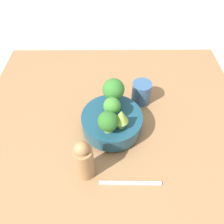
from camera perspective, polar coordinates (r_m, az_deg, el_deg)
name	(u,v)px	position (r m, az deg, el deg)	size (l,w,h in m)	color
ground_plane	(113,127)	(0.81, 0.36, -3.86)	(6.00, 6.00, 0.00)	#ADA89E
table	(113,124)	(0.79, 0.37, -3.12)	(0.97, 0.89, 0.03)	olive
bowl	(112,122)	(0.73, 0.00, -2.57)	(0.20, 0.20, 0.07)	navy
romanesco_piece_near	(121,117)	(0.64, 2.43, -1.31)	(0.04, 0.04, 0.07)	#7AB256
broccoli_floret_center	(112,106)	(0.67, 0.00, 1.46)	(0.05, 0.05, 0.08)	#7AB256
broccoli_floret_front	(108,122)	(0.64, -1.01, -2.52)	(0.06, 0.06, 0.07)	#6BA34C
broccoli_floret_back	(112,90)	(0.70, 0.04, 5.82)	(0.07, 0.07, 0.10)	#609347
cup	(141,92)	(0.82, 7.67, 5.09)	(0.07, 0.07, 0.09)	#33567F
pepper_mill	(84,160)	(0.62, -7.29, -12.42)	(0.05, 0.05, 0.16)	#997047
fork	(130,183)	(0.66, 4.80, -18.02)	(0.18, 0.01, 0.01)	silver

